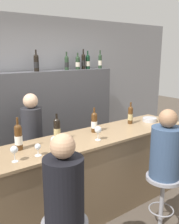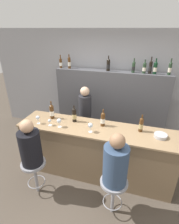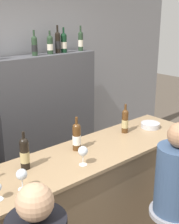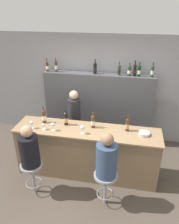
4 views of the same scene
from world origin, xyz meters
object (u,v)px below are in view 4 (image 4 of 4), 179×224
object	(u,v)px
wine_bottle_backbar_3	(119,70)
wine_bottle_counter_0	(44,116)
wine_bottle_backbar_2	(95,68)
wine_glass_3	(82,128)
wine_bottle_counter_3	(127,125)
metal_bowl	(144,134)
bar_stool_left	(32,170)
guest_seated_right	(107,158)
wine_bottle_counter_2	(93,121)
wine_bottle_backbar_6	(139,71)
wine_bottle_backbar_1	(56,66)
wine_bottle_backbar_7	(152,71)
bartender	(75,123)
wine_bottle_backbar_5	(135,70)
wine_bottle_counter_1	(66,118)
wine_glass_1	(43,125)
bar_stool_right	(106,181)
wine_glass_0	(32,123)
wine_glass_2	(53,125)
wine_bottle_backbar_0	(47,66)
guest_seated_left	(29,149)
wine_bottle_backbar_4	(129,71)

from	to	relation	value
wine_bottle_backbar_3	wine_bottle_counter_0	bearing A→B (deg)	-137.78
wine_bottle_backbar_2	wine_glass_3	bearing A→B (deg)	-88.62
wine_bottle_counter_3	metal_bowl	world-z (taller)	wine_bottle_counter_3
wine_bottle_backbar_2	bar_stool_left	distance (m)	2.58
guest_seated_right	metal_bowl	bearing A→B (deg)	51.13
wine_bottle_counter_2	wine_bottle_backbar_6	bearing A→B (deg)	56.98
wine_bottle_counter_2	wine_bottle_backbar_1	world-z (taller)	wine_bottle_backbar_1
wine_bottle_counter_0	guest_seated_right	bearing A→B (deg)	-31.19
wine_bottle_backbar_7	bartender	xyz separation A→B (m)	(-1.64, -0.56, -1.16)
wine_bottle_backbar_5	metal_bowl	bearing A→B (deg)	-79.05
wine_bottle_counter_1	wine_bottle_backbar_2	distance (m)	1.46
bar_stool_left	wine_glass_1	bearing A→B (deg)	85.49
metal_bowl	bartender	bearing A→B (deg)	153.22
wine_bottle_backbar_3	bar_stool_right	bearing A→B (deg)	-89.83
wine_glass_1	wine_bottle_backbar_7	bearing A→B (deg)	37.00
wine_bottle_counter_2	wine_bottle_backbar_3	distance (m)	1.46
wine_bottle_backbar_3	guest_seated_right	world-z (taller)	wine_bottle_backbar_3
bar_stool_left	wine_bottle_backbar_3	bearing A→B (deg)	57.51
wine_glass_0	wine_bottle_backbar_5	bearing A→B (deg)	39.05
wine_bottle_backbar_5	wine_glass_0	bearing A→B (deg)	-140.95
wine_bottle_backbar_1	wine_glass_3	size ratio (longest dim) A/B	1.93
wine_bottle_backbar_1	metal_bowl	bearing A→B (deg)	-32.47
wine_glass_2	metal_bowl	xyz separation A→B (m)	(1.68, 0.17, -0.09)
wine_bottle_backbar_0	wine_bottle_backbar_5	distance (m)	2.04
wine_glass_2	wine_bottle_counter_3	bearing A→B (deg)	10.94
bar_stool_right	guest_seated_right	size ratio (longest dim) A/B	0.81
wine_bottle_backbar_0	bar_stool_left	bearing A→B (deg)	-79.21
wine_bottle_backbar_1	wine_bottle_counter_3	bearing A→B (deg)	-34.90
wine_bottle_counter_0	wine_bottle_backbar_2	bearing A→B (deg)	56.69
wine_bottle_backbar_1	bar_stool_left	size ratio (longest dim) A/B	0.51
wine_bottle_backbar_0	bar_stool_left	size ratio (longest dim) A/B	0.47
wine_bottle_counter_3	wine_bottle_backbar_1	xyz separation A→B (m)	(-1.77, 1.23, 0.71)
wine_bottle_backbar_0	wine_glass_3	size ratio (longest dim) A/B	1.80
bar_stool_right	wine_glass_1	bearing A→B (deg)	156.17
wine_glass_3	bartender	xyz separation A→B (m)	(-0.40, 0.94, -0.45)
bar_stool_right	bartender	distance (m)	1.77
wine_bottle_backbar_5	bar_stool_right	size ratio (longest dim) A/B	0.54
wine_bottle_backbar_1	wine_bottle_backbar_6	world-z (taller)	wine_bottle_backbar_1
wine_bottle_backbar_3	wine_bottle_backbar_7	distance (m)	0.72
wine_bottle_counter_3	wine_glass_2	bearing A→B (deg)	-169.06
wine_bottle_backbar_1	wine_bottle_backbar_3	distance (m)	1.48
metal_bowl	guest_seated_left	distance (m)	2.05
wine_glass_0	wine_glass_1	xyz separation A→B (m)	(0.24, 0.00, -0.03)
wine_glass_1	wine_glass_0	bearing A→B (deg)	180.00
bartender	wine_bottle_backbar_3	bearing A→B (deg)	31.35
wine_bottle_backbar_4	wine_glass_2	xyz separation A→B (m)	(-1.30, -1.50, -0.70)
wine_bottle_counter_1	wine_glass_3	xyz separation A→B (m)	(0.39, -0.26, -0.01)
wine_bottle_backbar_3	bar_stool_right	size ratio (longest dim) A/B	0.47
wine_bottle_counter_0	bar_stool_left	distance (m)	1.06
wine_bottle_backbar_7	bar_stool_left	world-z (taller)	wine_bottle_backbar_7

